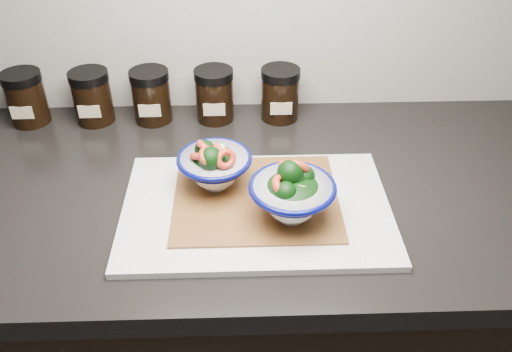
{
  "coord_description": "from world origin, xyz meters",
  "views": [
    {
      "loc": [
        0.11,
        0.67,
        1.49
      ],
      "look_at": [
        0.14,
        1.39,
        0.96
      ],
      "focal_mm": 38.0,
      "sensor_mm": 36.0,
      "label": 1
    }
  ],
  "objects_px": {
    "spice_jar_d": "(214,95)",
    "spice_jar_b": "(92,97)",
    "bowl_left": "(214,166)",
    "cutting_board": "(256,208)",
    "spice_jar_e": "(280,94)",
    "spice_jar_c": "(151,96)",
    "bowl_right": "(292,194)",
    "spice_jar_a": "(26,98)"
  },
  "relations": [
    {
      "from": "spice_jar_b",
      "to": "cutting_board",
      "type": "bearing_deg",
      "value": -43.45
    },
    {
      "from": "bowl_right",
      "to": "spice_jar_a",
      "type": "relative_size",
      "value": 1.24
    },
    {
      "from": "spice_jar_b",
      "to": "spice_jar_d",
      "type": "xyz_separation_m",
      "value": [
        0.26,
        0.0,
        0.0
      ]
    },
    {
      "from": "spice_jar_b",
      "to": "bowl_right",
      "type": "bearing_deg",
      "value": -41.74
    },
    {
      "from": "cutting_board",
      "to": "spice_jar_c",
      "type": "relative_size",
      "value": 3.98
    },
    {
      "from": "bowl_right",
      "to": "spice_jar_c",
      "type": "bearing_deg",
      "value": 127.45
    },
    {
      "from": "bowl_left",
      "to": "spice_jar_b",
      "type": "height_order",
      "value": "bowl_left"
    },
    {
      "from": "bowl_left",
      "to": "spice_jar_d",
      "type": "bearing_deg",
      "value": 91.59
    },
    {
      "from": "bowl_left",
      "to": "spice_jar_d",
      "type": "height_order",
      "value": "bowl_left"
    },
    {
      "from": "spice_jar_e",
      "to": "bowl_left",
      "type": "bearing_deg",
      "value": -116.71
    },
    {
      "from": "cutting_board",
      "to": "spice_jar_c",
      "type": "height_order",
      "value": "spice_jar_c"
    },
    {
      "from": "cutting_board",
      "to": "spice_jar_e",
      "type": "bearing_deg",
      "value": 79.14
    },
    {
      "from": "bowl_left",
      "to": "spice_jar_c",
      "type": "xyz_separation_m",
      "value": [
        -0.14,
        0.26,
        -0.0
      ]
    },
    {
      "from": "bowl_right",
      "to": "spice_jar_c",
      "type": "distance_m",
      "value": 0.44
    },
    {
      "from": "bowl_left",
      "to": "spice_jar_e",
      "type": "relative_size",
      "value": 1.15
    },
    {
      "from": "cutting_board",
      "to": "spice_jar_d",
      "type": "distance_m",
      "value": 0.33
    },
    {
      "from": "spice_jar_a",
      "to": "bowl_right",
      "type": "bearing_deg",
      "value": -33.42
    },
    {
      "from": "bowl_left",
      "to": "spice_jar_b",
      "type": "relative_size",
      "value": 1.15
    },
    {
      "from": "spice_jar_d",
      "to": "spice_jar_a",
      "type": "bearing_deg",
      "value": 180.0
    },
    {
      "from": "bowl_right",
      "to": "spice_jar_b",
      "type": "relative_size",
      "value": 1.24
    },
    {
      "from": "bowl_left",
      "to": "bowl_right",
      "type": "height_order",
      "value": "bowl_right"
    },
    {
      "from": "bowl_left",
      "to": "spice_jar_a",
      "type": "height_order",
      "value": "bowl_left"
    },
    {
      "from": "spice_jar_d",
      "to": "spice_jar_e",
      "type": "bearing_deg",
      "value": 0.0
    },
    {
      "from": "spice_jar_c",
      "to": "spice_jar_e",
      "type": "height_order",
      "value": "same"
    },
    {
      "from": "bowl_right",
      "to": "spice_jar_c",
      "type": "height_order",
      "value": "bowl_right"
    },
    {
      "from": "cutting_board",
      "to": "spice_jar_c",
      "type": "xyz_separation_m",
      "value": [
        -0.21,
        0.32,
        0.05
      ]
    },
    {
      "from": "cutting_board",
      "to": "spice_jar_d",
      "type": "xyz_separation_m",
      "value": [
        -0.08,
        0.32,
        0.05
      ]
    },
    {
      "from": "spice_jar_b",
      "to": "spice_jar_c",
      "type": "bearing_deg",
      "value": 0.0
    },
    {
      "from": "spice_jar_e",
      "to": "spice_jar_b",
      "type": "bearing_deg",
      "value": 180.0
    },
    {
      "from": "spice_jar_c",
      "to": "cutting_board",
      "type": "bearing_deg",
      "value": -56.36
    },
    {
      "from": "spice_jar_d",
      "to": "spice_jar_b",
      "type": "bearing_deg",
      "value": 180.0
    },
    {
      "from": "bowl_right",
      "to": "spice_jar_d",
      "type": "bearing_deg",
      "value": 111.03
    },
    {
      "from": "spice_jar_c",
      "to": "spice_jar_d",
      "type": "height_order",
      "value": "same"
    },
    {
      "from": "cutting_board",
      "to": "spice_jar_a",
      "type": "xyz_separation_m",
      "value": [
        -0.47,
        0.32,
        0.05
      ]
    },
    {
      "from": "cutting_board",
      "to": "spice_jar_c",
      "type": "bearing_deg",
      "value": 123.64
    },
    {
      "from": "bowl_left",
      "to": "spice_jar_b",
      "type": "xyz_separation_m",
      "value": [
        -0.26,
        0.26,
        -0.0
      ]
    },
    {
      "from": "cutting_board",
      "to": "spice_jar_c",
      "type": "distance_m",
      "value": 0.38
    },
    {
      "from": "cutting_board",
      "to": "spice_jar_e",
      "type": "height_order",
      "value": "spice_jar_e"
    },
    {
      "from": "bowl_right",
      "to": "spice_jar_a",
      "type": "xyz_separation_m",
      "value": [
        -0.53,
        0.35,
        -0.0
      ]
    },
    {
      "from": "bowl_right",
      "to": "spice_jar_a",
      "type": "distance_m",
      "value": 0.63
    },
    {
      "from": "bowl_left",
      "to": "spice_jar_d",
      "type": "xyz_separation_m",
      "value": [
        -0.01,
        0.26,
        -0.0
      ]
    },
    {
      "from": "bowl_right",
      "to": "spice_jar_b",
      "type": "height_order",
      "value": "bowl_right"
    }
  ]
}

